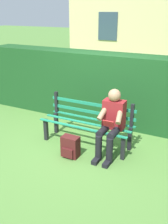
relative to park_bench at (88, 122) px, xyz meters
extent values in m
plane|color=#517F38|center=(0.00, 0.07, -0.44)|extent=(60.00, 60.00, 0.00)
cube|color=black|center=(-0.81, 0.26, -0.22)|extent=(0.07, 0.07, 0.44)
cube|color=black|center=(0.81, 0.26, -0.22)|extent=(0.07, 0.07, 0.44)
cube|color=black|center=(-0.81, -0.11, -0.22)|extent=(0.07, 0.07, 0.44)
cube|color=black|center=(0.81, -0.11, -0.22)|extent=(0.07, 0.07, 0.44)
cube|color=#1E8460|center=(0.00, -0.16, 0.02)|extent=(1.77, 0.06, 0.02)
cube|color=#1E8460|center=(0.00, 0.07, 0.02)|extent=(1.77, 0.06, 0.02)
cube|color=#1E8460|center=(0.00, 0.31, 0.02)|extent=(1.77, 0.06, 0.02)
cube|color=black|center=(-0.81, -0.15, 0.24)|extent=(0.06, 0.06, 0.43)
cube|color=black|center=(0.81, -0.15, 0.24)|extent=(0.06, 0.06, 0.43)
cube|color=#1E8460|center=(0.00, -0.15, 0.16)|extent=(1.77, 0.02, 0.06)
cube|color=#1E8460|center=(0.00, -0.15, 0.32)|extent=(1.77, 0.02, 0.06)
cube|color=maroon|center=(-0.54, 0.05, 0.29)|extent=(0.38, 0.22, 0.52)
sphere|color=#A57A5B|center=(-0.54, 0.07, 0.65)|extent=(0.22, 0.22, 0.22)
cylinder|color=black|center=(-0.64, 0.26, 0.05)|extent=(0.13, 0.42, 0.13)
cylinder|color=black|center=(-0.44, 0.26, 0.05)|extent=(0.13, 0.42, 0.13)
cylinder|color=black|center=(-0.64, 0.47, -0.21)|extent=(0.12, 0.12, 0.46)
cylinder|color=black|center=(-0.44, 0.47, -0.21)|extent=(0.12, 0.12, 0.46)
cube|color=black|center=(-0.64, 0.55, -0.40)|extent=(0.10, 0.24, 0.07)
cube|color=black|center=(-0.44, 0.55, -0.40)|extent=(0.10, 0.24, 0.07)
cylinder|color=#A57A5B|center=(-0.69, 0.19, 0.35)|extent=(0.14, 0.32, 0.26)
cylinder|color=#A57A5B|center=(-0.39, 0.19, 0.35)|extent=(0.14, 0.32, 0.26)
cube|color=#B22626|center=(-0.54, 0.31, 0.21)|extent=(0.20, 0.07, 0.13)
cube|color=#19471E|center=(-0.03, -1.20, 0.35)|extent=(6.46, 0.63, 1.57)
sphere|color=#19471E|center=(1.59, -1.27, 0.82)|extent=(0.51, 0.51, 0.51)
cube|color=#334756|center=(2.57, -7.17, 1.31)|extent=(0.90, 0.04, 1.20)
cube|color=#4C1919|center=(0.06, 0.59, -0.24)|extent=(0.31, 0.19, 0.39)
cube|color=#4C1919|center=(0.06, 0.70, -0.32)|extent=(0.21, 0.04, 0.17)
cylinder|color=#4C1919|center=(-0.03, 0.48, -0.22)|extent=(0.04, 0.04, 0.23)
cylinder|color=#4C1919|center=(0.15, 0.48, -0.22)|extent=(0.04, 0.04, 0.23)
camera|label=1|loc=(-1.98, 4.06, 2.01)|focal=41.45mm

